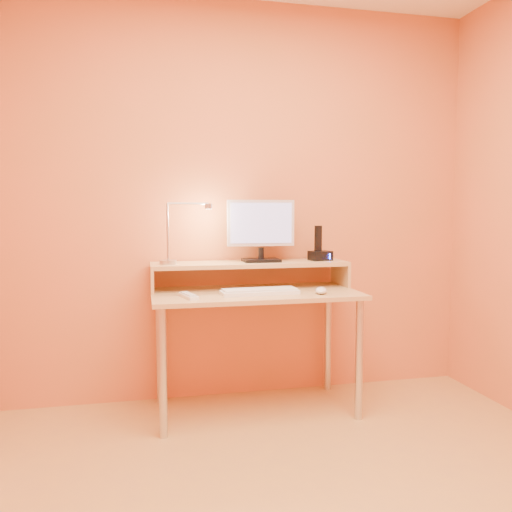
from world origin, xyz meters
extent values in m
cube|color=#E97142|center=(0.00, 1.50, 1.25)|extent=(3.00, 0.04, 2.50)
cylinder|color=#BDBDBF|center=(-0.55, 0.93, 0.35)|extent=(0.04, 0.04, 0.69)
cylinder|color=#BDBDBF|center=(0.55, 0.93, 0.35)|extent=(0.04, 0.04, 0.69)
cylinder|color=#BDBDBF|center=(-0.55, 1.43, 0.35)|extent=(0.04, 0.04, 0.69)
cylinder|color=#BDBDBF|center=(0.55, 1.43, 0.35)|extent=(0.04, 0.04, 0.69)
cube|color=tan|center=(0.00, 1.18, 0.71)|extent=(1.20, 0.60, 0.02)
cube|color=tan|center=(-0.59, 1.33, 0.79)|extent=(0.02, 0.30, 0.14)
cube|color=tan|center=(0.59, 1.33, 0.79)|extent=(0.02, 0.30, 0.14)
cube|color=tan|center=(0.00, 1.33, 0.87)|extent=(1.20, 0.30, 0.02)
cube|color=black|center=(0.07, 1.33, 0.89)|extent=(0.22, 0.16, 0.02)
cylinder|color=black|center=(0.07, 1.33, 0.93)|extent=(0.04, 0.04, 0.07)
cube|color=silver|center=(0.07, 1.34, 1.12)|extent=(0.42, 0.05, 0.28)
cube|color=black|center=(0.07, 1.36, 1.12)|extent=(0.37, 0.03, 0.24)
cube|color=#9A9ADC|center=(0.07, 1.32, 1.12)|extent=(0.38, 0.02, 0.24)
cylinder|color=#BDBDBF|center=(-0.50, 1.30, 0.89)|extent=(0.10, 0.10, 0.02)
cylinder|color=#BDBDBF|center=(-0.50, 1.30, 1.07)|extent=(0.01, 0.01, 0.33)
cylinder|color=#BDBDBF|center=(-0.38, 1.30, 1.24)|extent=(0.24, 0.01, 0.01)
cylinder|color=#BDBDBF|center=(-0.26, 1.30, 1.22)|extent=(0.04, 0.04, 0.03)
cylinder|color=#FFEAC6|center=(-0.26, 1.30, 1.20)|extent=(0.03, 0.03, 0.00)
cube|color=black|center=(0.45, 1.33, 0.91)|extent=(0.15, 0.12, 0.06)
cube|color=black|center=(0.44, 1.33, 1.02)|extent=(0.04, 0.03, 0.16)
cube|color=#2D4AFF|center=(0.50, 1.28, 0.91)|extent=(0.01, 0.00, 0.04)
cube|color=white|center=(0.00, 1.08, 0.73)|extent=(0.45, 0.16, 0.02)
ellipsoid|color=white|center=(0.35, 1.02, 0.74)|extent=(0.10, 0.13, 0.04)
cube|color=white|center=(-0.40, 1.05, 0.73)|extent=(0.10, 0.20, 0.02)
camera|label=1|loc=(-0.63, -1.68, 1.19)|focal=35.46mm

